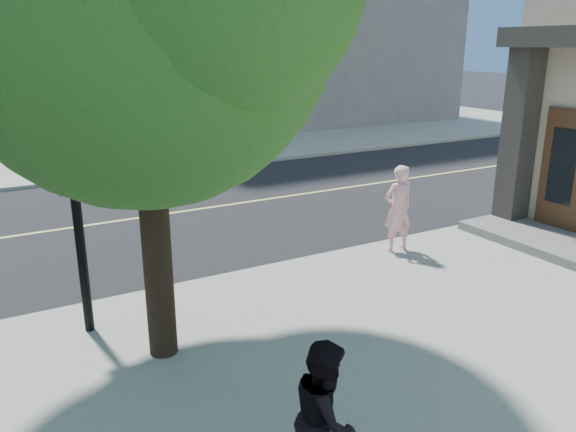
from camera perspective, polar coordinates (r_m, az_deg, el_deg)
ground at (r=9.72m, az=-22.07°, el=-9.20°), size 140.00×140.00×0.00m
road_ew at (r=13.92m, az=-24.75°, el=-1.69°), size 140.00×9.00×0.01m
sidewalk_ne at (r=33.75m, az=-4.25°, el=10.03°), size 29.00×25.00×0.12m
man_on_phone at (r=11.30m, az=11.03°, el=0.73°), size 0.66×0.45×1.74m
pedestrian at (r=5.38m, az=3.85°, el=-19.62°), size 0.91×0.94×1.52m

